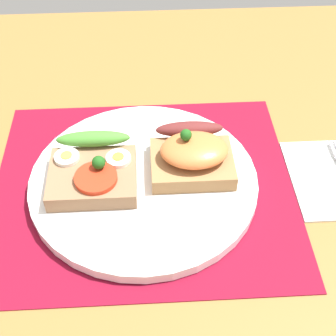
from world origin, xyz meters
TOP-DOWN VIEW (x-y plane):
  - ground_plane at (0.00, 0.00)cm, footprint 120.00×90.00cm
  - placemat at (0.00, 0.00)cm, footprint 36.90×32.04cm
  - plate at (0.00, 0.00)cm, footprint 27.88×27.88cm
  - sandwich_egg_tomato at (-5.95, 0.02)cm, footprint 10.34×10.08cm
  - sandwich_salmon at (6.08, 1.49)cm, footprint 10.02×9.25cm

SIDE VIEW (x-z plane):
  - ground_plane at x=0.00cm, z-range -3.20..0.00cm
  - placemat at x=0.00cm, z-range 0.00..0.30cm
  - plate at x=0.00cm, z-range 0.30..1.66cm
  - sandwich_egg_tomato at x=-5.95cm, z-range 1.02..5.35cm
  - sandwich_salmon at x=6.08cm, z-range 0.85..6.82cm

